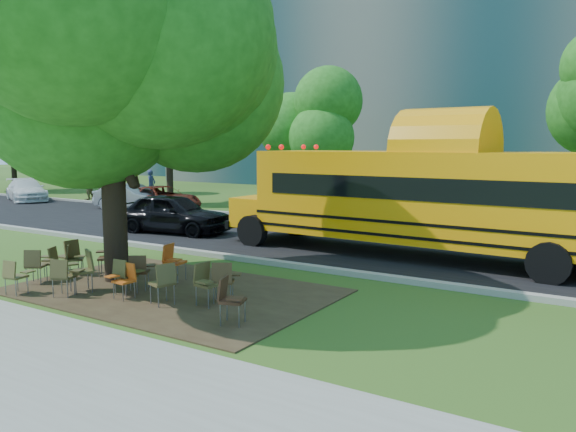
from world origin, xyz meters
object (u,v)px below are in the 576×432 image
Objects in this scene: chair_0 at (36,263)px; chair_15 at (15,274)px; chair_11 at (140,269)px; pedestrian_b at (87,185)px; chair_1 at (73,256)px; chair_10 at (172,259)px; chair_7 at (229,296)px; chair_3 at (83,267)px; chair_6 at (164,279)px; black_car at (172,213)px; pedestrian_a at (151,185)px; chair_8 at (70,253)px; chair_4 at (125,273)px; bg_car_silver at (131,197)px; chair_13 at (224,278)px; main_tree at (108,47)px; bg_car_white at (26,190)px; chair_2 at (64,274)px; chair_14 at (49,259)px; chair_12 at (205,280)px; school_bus at (440,198)px; chair_9 at (109,254)px; chair_5 at (125,277)px; bg_car_red at (162,199)px.

chair_15 is (0.50, -0.84, -0.03)m from chair_0.
pedestrian_b is (-18.44, 13.16, 0.40)m from chair_11.
chair_10 reaches higher than chair_1.
chair_3 is at bearing -109.94° from chair_7.
black_car is at bearing 61.53° from chair_6.
chair_3 is 20.88m from pedestrian_a.
chair_8 is at bearing -154.48° from pedestrian_a.
chair_4 is 16.56m from bg_car_silver.
chair_7 is 5.23m from chair_15.
chair_13 is (3.18, 0.95, -0.04)m from chair_3.
main_tree is 10.21× the size of chair_13.
bg_car_white is 3.34m from pedestrian_b.
chair_4 is at bearing 23.29° from chair_15.
chair_2 reaches higher than chair_1.
chair_14 is at bearing -144.01° from bg_car_silver.
chair_6 is 1.11× the size of chair_14.
chair_12 reaches higher than chair_13.
school_bus reaches higher than chair_11.
chair_9 is 19.35m from pedestrian_a.
chair_6 is at bearing -117.50° from chair_7.
chair_0 is at bearing -75.52° from chair_12.
chair_4 is 0.46m from chair_11.
chair_8 is 0.49× the size of pedestrian_b.
bg_car_white is (-18.27, 11.64, 0.12)m from chair_0.
school_bus is 17.21m from bg_car_silver.
chair_6 is at bearing 32.69° from chair_1.
chair_11 reaches higher than chair_5.
chair_1 is at bearing -135.45° from bg_car_red.
black_car is at bearing -7.66° from chair_14.
chair_13 is at bearing -130.64° from bg_car_silver.
main_tree reaches higher than bg_car_white.
chair_15 is (-3.28, -1.15, -0.07)m from chair_6.
chair_15 is 22.54m from bg_car_white.
chair_6 is 0.20× the size of bg_car_white.
chair_4 is 0.21× the size of bg_car_silver.
bg_car_white is (-25.36, 3.92, -1.13)m from school_bus.
chair_2 is at bearing 172.87° from chair_13.
chair_7 is (-1.43, -7.70, -1.22)m from school_bus.
chair_5 is 3.11m from chair_8.
chair_8 reaches higher than chair_1.
chair_14 is at bearing 153.25° from chair_11.
chair_10 is 14.60m from bg_car_red.
pedestrian_a is (-12.17, 15.25, 0.41)m from chair_14.
school_bus reaches higher than chair_2.
chair_6 is at bearing -111.58° from school_bus.
chair_14 is (-2.90, 0.24, 0.02)m from chair_5.
chair_7 reaches higher than chair_5.
chair_0 is 1.13m from chair_8.
chair_3 is at bearing 12.92° from chair_1.
chair_7 reaches higher than chair_4.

